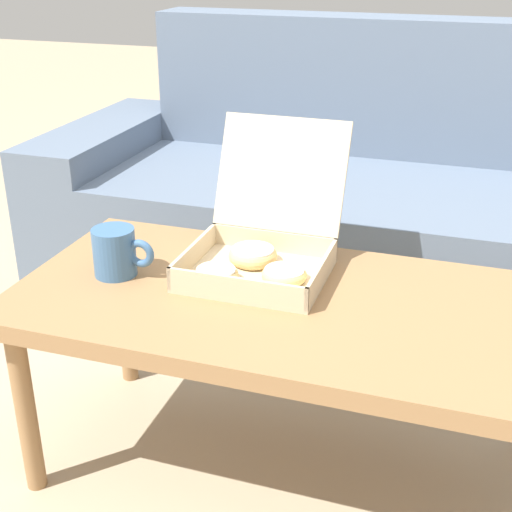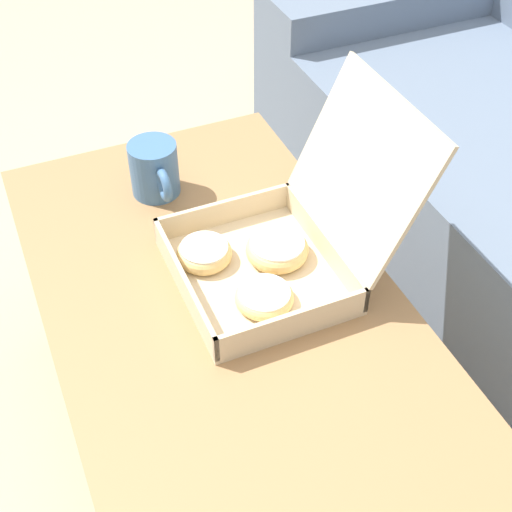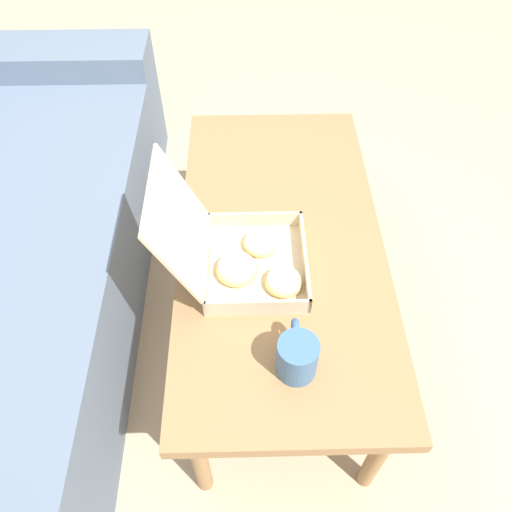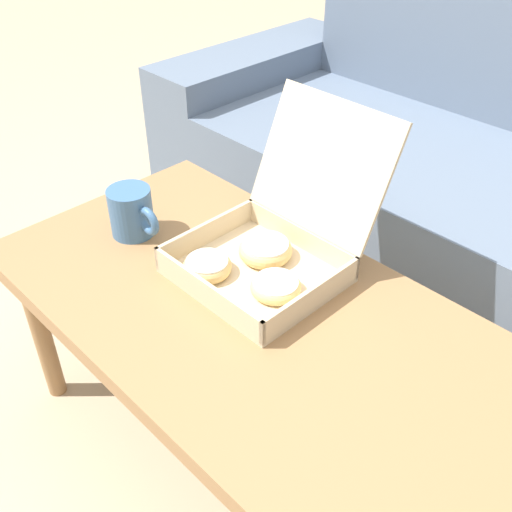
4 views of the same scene
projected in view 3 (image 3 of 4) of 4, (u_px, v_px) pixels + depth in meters
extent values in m
plane|color=tan|center=(241.00, 323.00, 1.76)|extent=(12.00, 12.00, 0.00)
cube|color=slate|center=(30.00, 291.00, 1.58)|extent=(1.63, 0.62, 0.44)
cube|color=slate|center=(60.00, 105.00, 2.13)|extent=(0.24, 0.82, 0.54)
cube|color=#997047|center=(281.00, 243.00, 1.43)|extent=(1.18, 0.57, 0.04)
cylinder|color=#997047|center=(377.00, 456.00, 1.27)|extent=(0.04, 0.04, 0.41)
cylinder|color=#997047|center=(329.00, 177.00, 1.94)|extent=(0.04, 0.04, 0.41)
cylinder|color=#997047|center=(199.00, 460.00, 1.26)|extent=(0.04, 0.04, 0.41)
cylinder|color=#997047|center=(213.00, 178.00, 1.93)|extent=(0.04, 0.04, 0.41)
cube|color=beige|center=(256.00, 267.00, 1.34)|extent=(0.30, 0.27, 0.01)
cube|color=beige|center=(305.00, 259.00, 1.32)|extent=(0.30, 0.01, 0.05)
cube|color=beige|center=(207.00, 261.00, 1.32)|extent=(0.30, 0.01, 0.05)
cube|color=beige|center=(257.00, 307.00, 1.22)|extent=(0.01, 0.27, 0.05)
cube|color=beige|center=(255.00, 219.00, 1.41)|extent=(0.01, 0.27, 0.05)
cube|color=beige|center=(179.00, 223.00, 1.20)|extent=(0.30, 0.11, 0.25)
torus|color=#E5BC75|center=(238.00, 269.00, 1.31)|extent=(0.11, 0.11, 0.03)
cylinder|color=white|center=(238.00, 267.00, 1.30)|extent=(0.09, 0.09, 0.02)
torus|color=#E5BC75|center=(261.00, 243.00, 1.37)|extent=(0.10, 0.10, 0.03)
cylinder|color=white|center=(261.00, 241.00, 1.36)|extent=(0.09, 0.09, 0.01)
torus|color=#E5BC75|center=(283.00, 282.00, 1.28)|extent=(0.10, 0.10, 0.03)
cylinder|color=white|center=(284.00, 280.00, 1.28)|extent=(0.08, 0.08, 0.01)
cylinder|color=#3D6693|center=(297.00, 358.00, 1.11)|extent=(0.09, 0.09, 0.11)
torus|color=#3D6693|center=(295.00, 332.00, 1.15)|extent=(0.06, 0.02, 0.06)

